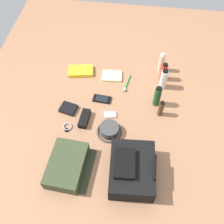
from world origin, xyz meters
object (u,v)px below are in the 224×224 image
object	(u,v)px
lotion_bottle	(161,62)
toothpaste_tube	(164,79)
wristwatch	(67,127)
sunglasses_case	(84,119)
bucket_hat	(109,130)
sunscreen_spray	(164,72)
cell_phone	(102,99)
shampoo_bottle	(157,96)
backpack	(132,170)
notepad	(112,76)
media_player	(110,114)
toiletry_pouch	(68,166)
paperback_novel	(81,71)
cologne_bottle	(161,109)
wallet	(68,108)
toothbrush	(127,84)

from	to	relation	value
lotion_bottle	toothpaste_tube	bearing A→B (deg)	5.99
wristwatch	sunglasses_case	distance (m)	0.13
sunglasses_case	bucket_hat	bearing A→B (deg)	72.56
sunscreen_spray	cell_phone	xyz separation A→B (m)	(0.26, -0.43, -0.07)
sunscreen_spray	lotion_bottle	bearing A→B (deg)	-167.52
cell_phone	sunglasses_case	distance (m)	0.21
shampoo_bottle	backpack	bearing A→B (deg)	-13.41
shampoo_bottle	notepad	xyz separation A→B (m)	(-0.22, -0.34, -0.08)
media_player	sunglasses_case	bearing A→B (deg)	-68.20
toiletry_pouch	lotion_bottle	world-z (taller)	lotion_bottle
backpack	shampoo_bottle	xyz separation A→B (m)	(-0.54, 0.13, 0.01)
backpack	paperback_novel	world-z (taller)	backpack
backpack	sunglasses_case	size ratio (longest dim) A/B	2.42
bucket_hat	toothpaste_tube	bearing A→B (deg)	142.56
cologne_bottle	notepad	bearing A→B (deg)	-129.34
toothpaste_tube	cell_phone	distance (m)	0.47
lotion_bottle	wallet	world-z (taller)	lotion_bottle
bucket_hat	cell_phone	bearing A→B (deg)	-161.04
lotion_bottle	media_player	world-z (taller)	lotion_bottle
sunscreen_spray	toothpaste_tube	bearing A→B (deg)	-1.49
lotion_bottle	toothbrush	distance (m)	0.31
toiletry_pouch	shampoo_bottle	xyz separation A→B (m)	(-0.56, 0.50, 0.04)
notepad	toothpaste_tube	bearing A→B (deg)	78.45
backpack	bucket_hat	distance (m)	0.32
paperback_novel	sunglasses_case	size ratio (longest dim) A/B	1.45
cell_phone	backpack	bearing A→B (deg)	25.66
sunscreen_spray	media_player	size ratio (longest dim) A/B	1.67
bucket_hat	cell_phone	distance (m)	0.27
shampoo_bottle	paperback_novel	distance (m)	0.63
bucket_hat	paperback_novel	bearing A→B (deg)	-149.96
media_player	notepad	world-z (taller)	notepad
bucket_hat	sunscreen_spray	world-z (taller)	sunscreen_spray
lotion_bottle	toothpaste_tube	xyz separation A→B (m)	(0.17, 0.02, 0.00)
toothbrush	sunglasses_case	xyz separation A→B (m)	(0.35, -0.25, 0.01)
shampoo_bottle	toothbrush	bearing A→B (deg)	-124.18
notepad	cell_phone	bearing A→B (deg)	-14.34
cologne_bottle	toothbrush	size ratio (longest dim) A/B	0.80
cell_phone	sunglasses_case	size ratio (longest dim) A/B	0.94
sunglasses_case	cologne_bottle	bearing A→B (deg)	106.89
cell_phone	notepad	xyz separation A→B (m)	(-0.23, 0.04, 0.00)
cell_phone	wallet	xyz separation A→B (m)	(0.12, -0.22, 0.01)
media_player	sunscreen_spray	bearing A→B (deg)	137.44
lotion_bottle	sunglasses_case	bearing A→B (deg)	-42.68
sunscreen_spray	toothbrush	distance (m)	0.29
toiletry_pouch	toothbrush	distance (m)	0.76
shampoo_bottle	toiletry_pouch	bearing A→B (deg)	-42.26
toiletry_pouch	shampoo_bottle	world-z (taller)	shampoo_bottle
toiletry_pouch	bucket_hat	world-z (taller)	toiletry_pouch
paperback_novel	wristwatch	bearing A→B (deg)	1.05
lotion_bottle	shampoo_bottle	xyz separation A→B (m)	(0.34, -0.02, 0.00)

